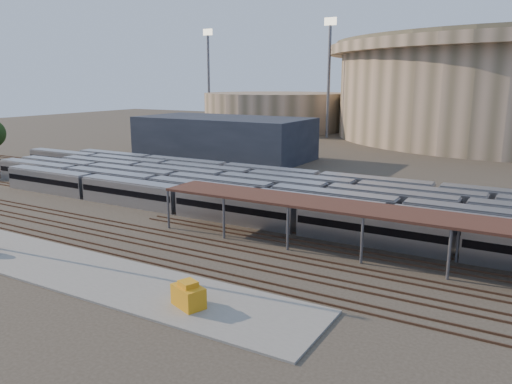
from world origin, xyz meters
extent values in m
plane|color=#383026|center=(0.00, 0.00, 0.00)|extent=(420.00, 420.00, 0.00)
cube|color=gray|center=(-5.00, -15.00, 0.10)|extent=(50.00, 9.00, 0.20)
cube|color=#A2A2A7|center=(7.33, 8.00, 1.80)|extent=(112.00, 2.90, 3.60)
cube|color=#A2A2A7|center=(-1.45, 12.20, 1.80)|extent=(112.00, 2.90, 3.60)
cube|color=#A2A2A7|center=(-0.88, 16.40, 1.80)|extent=(112.00, 2.90, 3.60)
cube|color=#A2A2A7|center=(6.10, 20.60, 1.80)|extent=(112.00, 2.90, 3.60)
cube|color=#A2A2A7|center=(-9.76, 24.80, 1.80)|extent=(112.00, 2.90, 3.60)
cube|color=#A2A2A7|center=(1.25, 29.00, 1.80)|extent=(112.00, 2.90, 3.60)
cylinder|color=#5A5A5F|center=(-8.00, 1.30, 2.50)|extent=(0.30, 0.30, 5.00)
cylinder|color=#5A5A5F|center=(-8.00, 6.70, 2.50)|extent=(0.30, 0.30, 5.00)
cylinder|color=#5A5A5F|center=(0.57, 1.30, 2.50)|extent=(0.30, 0.30, 5.00)
cylinder|color=#5A5A5F|center=(0.57, 6.70, 2.50)|extent=(0.30, 0.30, 5.00)
cylinder|color=#5A5A5F|center=(9.14, 1.30, 2.50)|extent=(0.30, 0.30, 5.00)
cylinder|color=#5A5A5F|center=(9.14, 6.70, 2.50)|extent=(0.30, 0.30, 5.00)
cylinder|color=#5A5A5F|center=(17.71, 1.30, 2.50)|extent=(0.30, 0.30, 5.00)
cylinder|color=#5A5A5F|center=(17.71, 6.70, 2.50)|extent=(0.30, 0.30, 5.00)
cylinder|color=#5A5A5F|center=(26.29, 1.30, 2.50)|extent=(0.30, 0.30, 5.00)
cylinder|color=#5A5A5F|center=(26.29, 6.70, 2.50)|extent=(0.30, 0.30, 5.00)
cube|color=#3C2218|center=(22.00, 4.00, 5.15)|extent=(60.00, 6.00, 0.30)
cube|color=#4C3323|center=(0.00, -1.75, 0.09)|extent=(170.00, 0.12, 0.18)
cube|color=#4C3323|center=(0.00, -0.25, 0.09)|extent=(170.00, 0.12, 0.18)
cube|color=#4C3323|center=(0.00, -5.75, 0.09)|extent=(170.00, 0.12, 0.18)
cube|color=#4C3323|center=(0.00, -4.25, 0.09)|extent=(170.00, 0.12, 0.18)
cube|color=#4C3323|center=(0.00, -9.75, 0.09)|extent=(170.00, 0.12, 0.18)
cube|color=#4C3323|center=(0.00, -8.25, 0.09)|extent=(170.00, 0.12, 0.18)
cylinder|color=tan|center=(-60.00, 130.00, 7.00)|extent=(56.00, 56.00, 14.00)
cube|color=#1E232D|center=(-35.00, 55.00, 5.00)|extent=(42.00, 20.00, 10.00)
cylinder|color=#5A5A5F|center=(-30.00, 110.00, 18.00)|extent=(1.00, 1.00, 36.00)
cube|color=#FFF2CC|center=(-30.00, 110.00, 37.20)|extent=(4.00, 0.60, 2.40)
cylinder|color=#5A5A5F|center=(-85.00, 120.00, 18.00)|extent=(1.00, 1.00, 36.00)
cube|color=#FFF2CC|center=(-85.00, 120.00, 37.20)|extent=(4.00, 0.60, 2.40)
cylinder|color=#5A5A5F|center=(-10.00, 160.00, 18.00)|extent=(1.00, 1.00, 36.00)
cube|color=#FFF2CC|center=(-10.00, 160.00, 37.20)|extent=(4.00, 0.60, 2.40)
cube|color=orange|center=(8.58, -16.16, 1.09)|extent=(3.32, 2.71, 1.79)
camera|label=1|loc=(32.76, -46.88, 18.67)|focal=35.00mm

